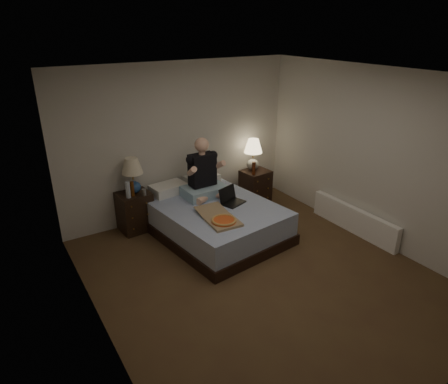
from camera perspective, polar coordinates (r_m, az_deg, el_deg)
floor at (r=5.31m, az=5.26°, el=-11.76°), size 4.00×4.50×0.00m
ceiling at (r=4.39m, az=6.49°, el=16.08°), size 4.00×4.50×0.00m
wall_back at (r=6.53m, az=-6.34°, el=7.21°), size 4.00×0.00×2.50m
wall_left at (r=3.92m, az=-18.21°, el=-5.14°), size 0.00×4.50×2.50m
wall_right at (r=6.08m, az=21.02°, el=4.57°), size 0.00×4.50×2.50m
bed at (r=6.10m, az=-1.44°, el=-3.92°), size 1.75×2.19×0.50m
nightstand_left at (r=6.36m, az=-12.61°, el=-2.73°), size 0.51×0.46×0.62m
nightstand_right at (r=7.19m, az=4.50°, el=0.80°), size 0.50×0.46×0.60m
lamp_left at (r=6.14m, az=-12.91°, el=2.28°), size 0.38×0.38×0.56m
lamp_right at (r=7.06m, az=4.17°, el=5.36°), size 0.38×0.38×0.56m
water_bottle at (r=6.05m, az=-13.56°, el=0.29°), size 0.07×0.07×0.25m
soda_can at (r=6.11m, az=-11.35°, el=-0.03°), size 0.07×0.07×0.10m
beer_bottle_left at (r=6.09m, az=-12.98°, el=0.43°), size 0.06×0.06×0.23m
beer_bottle_right at (r=6.88m, az=4.26°, el=3.43°), size 0.06×0.06×0.23m
person at (r=6.11m, az=-2.89°, el=3.45°), size 0.67×0.53×0.93m
laptop at (r=5.97m, az=1.36°, el=-0.61°), size 0.41×0.37×0.24m
pizza_box at (r=5.41m, az=-0.02°, el=-4.16°), size 0.45×0.79×0.08m
radiator at (r=6.52m, az=18.03°, el=-3.80°), size 0.10×1.60×0.40m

